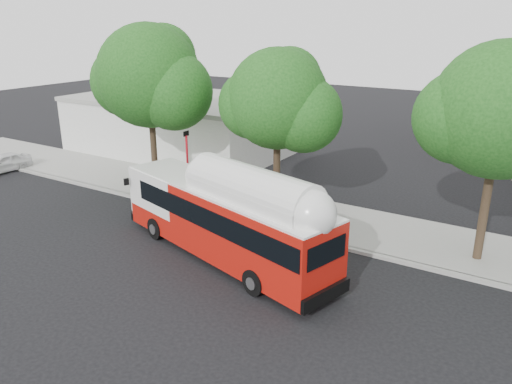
{
  "coord_description": "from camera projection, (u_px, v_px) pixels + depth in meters",
  "views": [
    {
      "loc": [
        11.05,
        -15.58,
        9.8
      ],
      "look_at": [
        -0.4,
        3.0,
        2.25
      ],
      "focal_mm": 35.0,
      "sensor_mm": 36.0,
      "label": 1
    }
  ],
  "objects": [
    {
      "name": "transit_bus",
      "position": [
        224.0,
        222.0,
        21.15
      ],
      "size": [
        12.31,
        5.47,
        3.61
      ],
      "rotation": [
        0.0,
        0.0,
        -0.28
      ],
      "color": "#B1140C",
      "rests_on": "ground"
    },
    {
      "name": "ground",
      "position": [
        227.0,
        263.0,
        21.22
      ],
      "size": [
        120.0,
        120.0,
        0.0
      ],
      "primitive_type": "plane",
      "color": "black",
      "rests_on": "ground"
    },
    {
      "name": "sidewalk",
      "position": [
        297.0,
        214.0,
        26.42
      ],
      "size": [
        60.0,
        5.0,
        0.15
      ],
      "primitive_type": "cube",
      "color": "gray",
      "rests_on": "ground"
    },
    {
      "name": "street_tree_mid",
      "position": [
        285.0,
        104.0,
        24.46
      ],
      "size": [
        5.75,
        5.0,
        8.62
      ],
      "color": "#2D2116",
      "rests_on": "ground"
    },
    {
      "name": "red_curb_segment",
      "position": [
        223.0,
        218.0,
        25.82
      ],
      "size": [
        10.0,
        0.32,
        0.16
      ],
      "primitive_type": "cube",
      "color": "maroon",
      "rests_on": "ground"
    },
    {
      "name": "signal_pole",
      "position": [
        188.0,
        170.0,
        26.49
      ],
      "size": [
        0.12,
        0.41,
        4.35
      ],
      "color": "red",
      "rests_on": "ground"
    },
    {
      "name": "street_tree_left",
      "position": [
        156.0,
        80.0,
        27.76
      ],
      "size": [
        6.67,
        5.8,
        9.74
      ],
      "color": "#2D2116",
      "rests_on": "ground"
    },
    {
      "name": "curb_strip",
      "position": [
        273.0,
        230.0,
        24.33
      ],
      "size": [
        60.0,
        0.3,
        0.15
      ],
      "primitive_type": "cube",
      "color": "gray",
      "rests_on": "ground"
    },
    {
      "name": "street_tree_right",
      "position": [
        512.0,
        117.0,
        19.21
      ],
      "size": [
        6.21,
        5.4,
        9.18
      ],
      "color": "#2D2116",
      "rests_on": "ground"
    },
    {
      "name": "parked_car",
      "position": [
        3.0,
        163.0,
        33.75
      ],
      "size": [
        3.83,
        1.8,
        1.27
      ],
      "primitive_type": "imported",
      "rotation": [
        0.0,
        0.0,
        -0.08
      ],
      "color": "silver",
      "rests_on": "ground"
    },
    {
      "name": "low_commercial_bldg",
      "position": [
        181.0,
        124.0,
        38.72
      ],
      "size": [
        16.2,
        10.2,
        4.25
      ],
      "color": "silver",
      "rests_on": "ground"
    }
  ]
}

